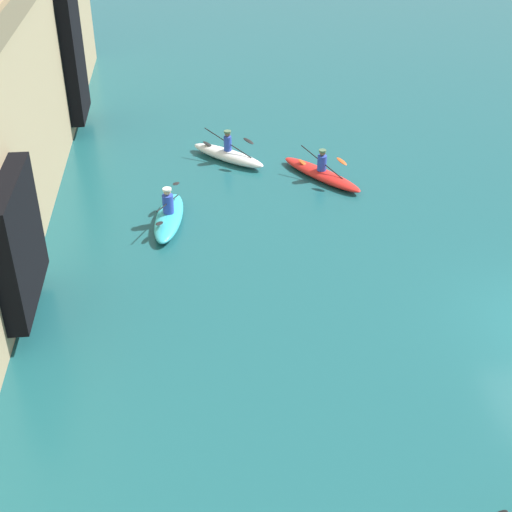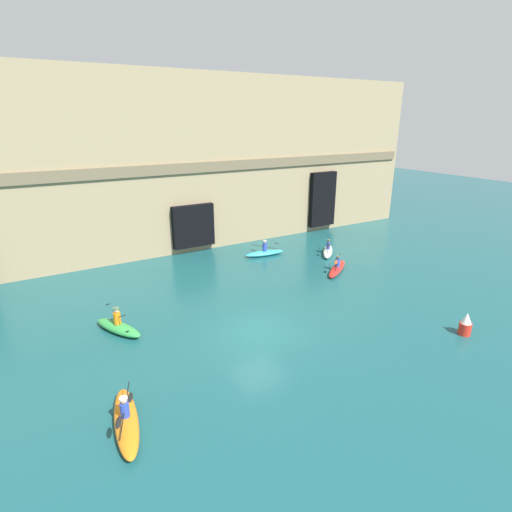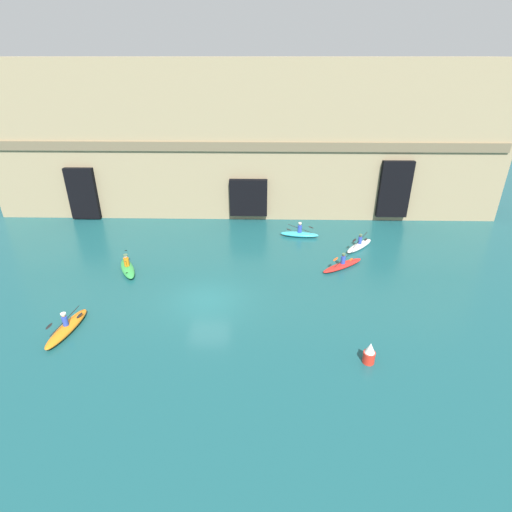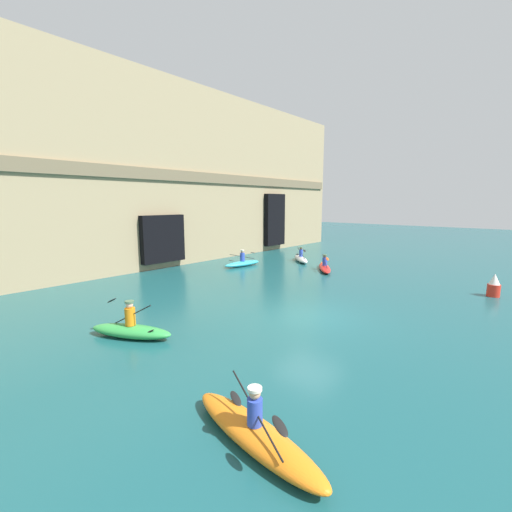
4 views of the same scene
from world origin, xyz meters
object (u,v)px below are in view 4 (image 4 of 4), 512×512
(kayak_green, at_px, (131,330))
(kayak_orange, at_px, (255,433))
(kayak_white, at_px, (301,259))
(kayak_red, at_px, (325,267))
(kayak_cyan, at_px, (242,263))
(marker_buoy, at_px, (494,286))

(kayak_green, xyz_separation_m, kayak_orange, (-1.18, -6.62, -0.03))
(kayak_green, relative_size, kayak_orange, 0.83)
(kayak_white, xyz_separation_m, kayak_orange, (-17.66, -10.62, -0.00))
(kayak_red, height_order, kayak_orange, kayak_orange)
(kayak_cyan, height_order, marker_buoy, kayak_cyan)
(kayak_green, bearing_deg, marker_buoy, 32.38)
(marker_buoy, bearing_deg, kayak_white, 80.18)
(kayak_green, distance_m, kayak_white, 16.96)
(kayak_green, distance_m, kayak_red, 14.71)
(kayak_orange, relative_size, marker_buoy, 3.22)
(kayak_red, height_order, kayak_cyan, kayak_cyan)
(marker_buoy, bearing_deg, kayak_orange, 172.52)
(kayak_orange, distance_m, marker_buoy, 15.60)
(kayak_red, relative_size, kayak_white, 1.19)
(kayak_white, height_order, kayak_cyan, kayak_cyan)
(kayak_orange, bearing_deg, kayak_white, 129.91)
(kayak_cyan, bearing_deg, kayak_green, -145.40)
(kayak_white, distance_m, kayak_orange, 20.60)
(kayak_cyan, xyz_separation_m, kayak_orange, (-13.28, -12.73, 0.00))
(kayak_green, height_order, kayak_red, kayak_green)
(kayak_green, xyz_separation_m, kayak_white, (16.48, 4.00, -0.03))
(kayak_white, bearing_deg, marker_buoy, 33.07)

